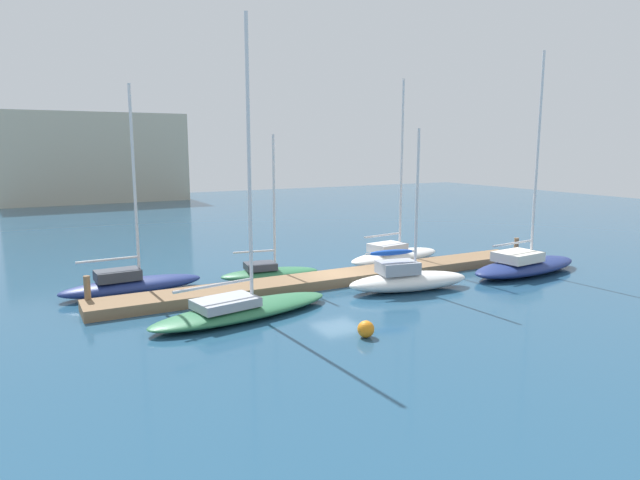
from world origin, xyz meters
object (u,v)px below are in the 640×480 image
sailboat_3 (407,278)px  sailboat_5 (525,264)px  sailboat_0 (131,283)px  harbor_building_distant (93,158)px  sailboat_4 (394,254)px  mooring_buoy_orange (366,329)px  sailboat_2 (269,271)px  sailboat_1 (242,307)px

sailboat_3 → sailboat_5: sailboat_5 is taller
sailboat_0 → harbor_building_distant: size_ratio=0.45×
sailboat_4 → mooring_buoy_orange: size_ratio=17.06×
harbor_building_distant → sailboat_5: bearing=-74.4°
mooring_buoy_orange → harbor_building_distant: (-2.20, 61.96, 5.29)m
sailboat_2 → sailboat_4: sailboat_4 is taller
sailboat_2 → harbor_building_distant: (-2.70, 51.55, 5.19)m
sailboat_1 → harbor_building_distant: bearing=78.6°
sailboat_3 → harbor_building_distant: bearing=107.4°
mooring_buoy_orange → sailboat_4: bearing=49.6°
sailboat_0 → sailboat_5: sailboat_5 is taller
harbor_building_distant → sailboat_2: bearing=-87.0°
sailboat_3 → harbor_building_distant: harbor_building_distant is taller
sailboat_2 → mooring_buoy_orange: bearing=-84.7°
sailboat_5 → sailboat_1: bearing=174.2°
sailboat_4 → mooring_buoy_orange: bearing=-138.6°
sailboat_5 → harbor_building_distant: size_ratio=0.55×
sailboat_0 → mooring_buoy_orange: bearing=-61.5°
sailboat_0 → sailboat_3: (12.29, -6.03, 0.08)m
sailboat_0 → sailboat_2: (7.18, -0.43, -0.12)m
sailboat_2 → harbor_building_distant: size_ratio=0.35×
sailboat_1 → sailboat_4: 13.70m
sailboat_0 → sailboat_5: bearing=-20.1°
sailboat_1 → sailboat_3: 8.89m
sailboat_1 → sailboat_2: bearing=46.7°
sailboat_4 → harbor_building_distant: bearing=94.1°
sailboat_0 → sailboat_2: bearing=-6.6°
sailboat_3 → harbor_building_distant: (-7.81, 57.14, 4.99)m
sailboat_5 → mooring_buoy_orange: sailboat_5 is taller
sailboat_3 → sailboat_4: bearing=69.1°
sailboat_0 → sailboat_3: size_ratio=1.26×
mooring_buoy_orange → harbor_building_distant: bearing=92.0°
harbor_building_distant → sailboat_4: bearing=-77.7°
sailboat_1 → sailboat_2: (3.77, 5.81, -0.05)m
sailboat_5 → sailboat_4: bearing=122.4°
sailboat_1 → harbor_building_distant: sailboat_1 is taller
sailboat_3 → sailboat_0: bearing=163.5°
sailboat_1 → mooring_buoy_orange: 5.65m
sailboat_5 → harbor_building_distant: bearing=99.7°
sailboat_1 → sailboat_3: (8.88, 0.21, 0.15)m
sailboat_1 → mooring_buoy_orange: size_ratio=19.06×
harbor_building_distant → sailboat_1: bearing=-91.1°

